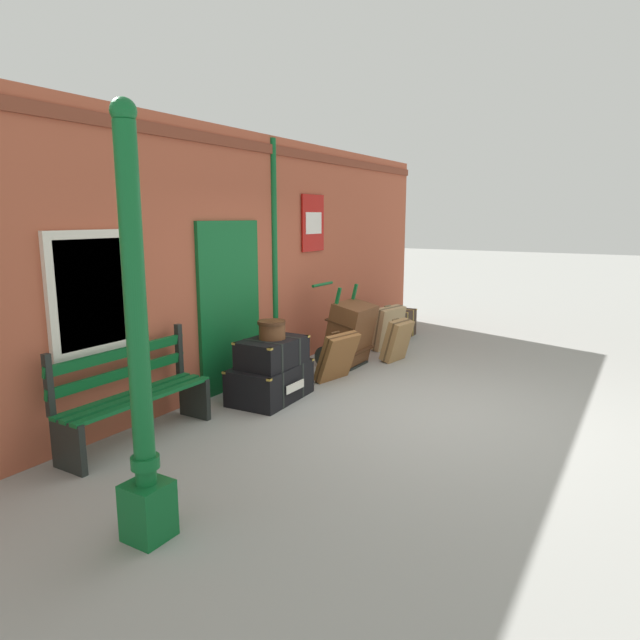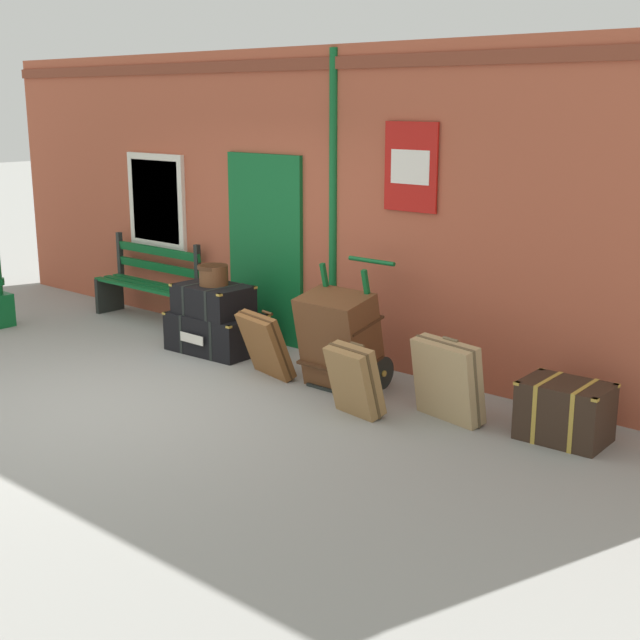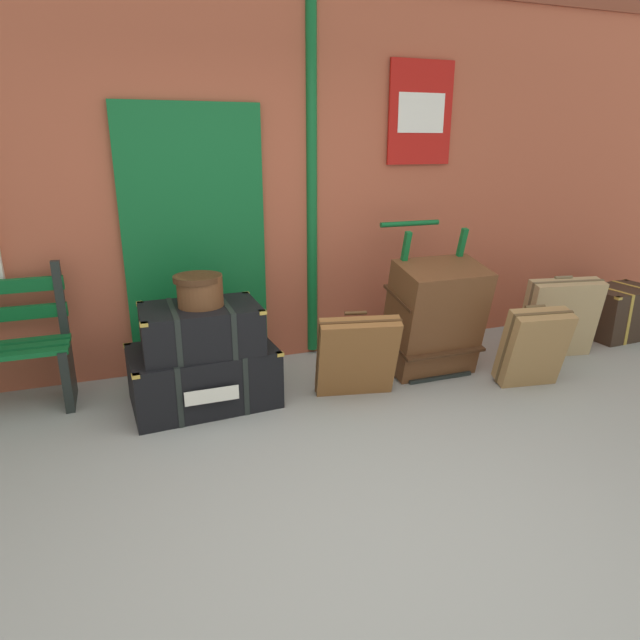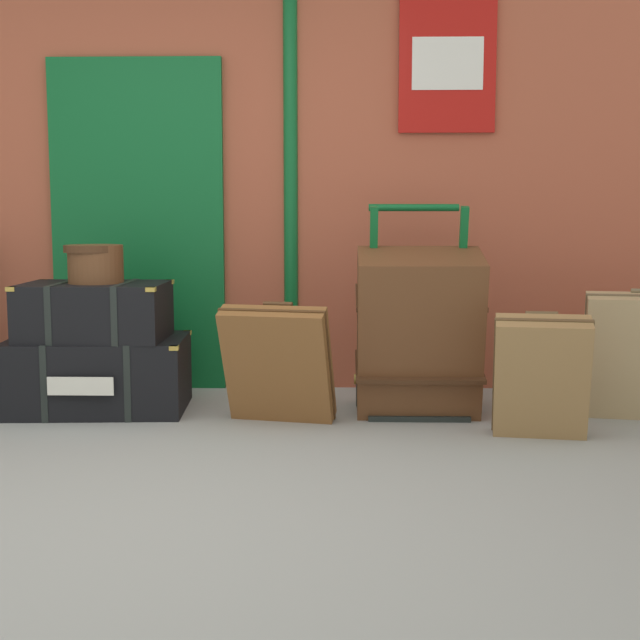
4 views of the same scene
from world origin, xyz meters
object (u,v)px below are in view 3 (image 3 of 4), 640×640
steamer_trunk_base (204,375)px  round_hatbox (200,289)px  steamer_trunk_middle (201,328)px  porters_trolley (422,335)px  large_brown_trunk (434,318)px  suitcase_brown (533,347)px  suitcase_caramel (357,357)px  corner_trunk (619,312)px  suitcase_umber (560,318)px

steamer_trunk_base → round_hatbox: 0.65m
steamer_trunk_middle → porters_trolley: 1.86m
large_brown_trunk → suitcase_brown: (0.58, -0.49, -0.16)m
steamer_trunk_base → suitcase_caramel: (1.06, -0.32, 0.12)m
porters_trolley → corner_trunk: (2.20, 0.01, -0.03)m
steamer_trunk_base → round_hatbox: round_hatbox is taller
steamer_trunk_middle → porters_trolley: size_ratio=0.68×
round_hatbox → large_brown_trunk: (1.82, -0.07, -0.39)m
steamer_trunk_middle → suitcase_brown: size_ratio=1.25×
steamer_trunk_base → suitcase_umber: bearing=-2.7°
steamer_trunk_middle → round_hatbox: 0.28m
suitcase_caramel → steamer_trunk_base: bearing=163.4°
round_hatbox → large_brown_trunk: size_ratio=0.35×
porters_trolley → large_brown_trunk: 0.27m
steamer_trunk_base → corner_trunk: size_ratio=1.47×
suitcase_umber → suitcase_caramel: suitcase_umber is taller
suitcase_brown → suitcase_caramel: bearing=168.7°
porters_trolley → suitcase_brown: (0.58, -0.66, 0.05)m
steamer_trunk_base → porters_trolley: size_ratio=0.88×
large_brown_trunk → suitcase_caramel: 0.81m
suitcase_umber → corner_trunk: 1.00m
suitcase_caramel → suitcase_brown: size_ratio=1.02×
suitcase_caramel → round_hatbox: bearing=164.8°
steamer_trunk_base → suitcase_caramel: suitcase_caramel is taller
steamer_trunk_base → porters_trolley: (1.83, 0.08, 0.06)m
suitcase_brown → round_hatbox: bearing=166.9°
porters_trolley → large_brown_trunk: (-0.00, -0.18, 0.20)m
round_hatbox → suitcase_umber: size_ratio=0.46×
suitcase_umber → corner_trunk: size_ratio=1.02×
porters_trolley → large_brown_trunk: size_ratio=1.25×
steamer_trunk_middle → suitcase_umber: steamer_trunk_middle is taller
steamer_trunk_middle → round_hatbox: round_hatbox is taller
round_hatbox → porters_trolley: size_ratio=0.28×
steamer_trunk_middle → suitcase_umber: size_ratio=1.12×
suitcase_brown → steamer_trunk_middle: bearing=167.1°
steamer_trunk_middle → round_hatbox: (0.01, 0.01, 0.28)m
round_hatbox → suitcase_brown: (2.40, -0.56, -0.54)m
round_hatbox → corner_trunk: bearing=1.7°
suitcase_umber → suitcase_caramel: 2.02m
round_hatbox → corner_trunk: round_hatbox is taller
steamer_trunk_base → round_hatbox: size_ratio=3.17×
suitcase_caramel → suitcase_brown: suitcase_caramel is taller
suitcase_caramel → corner_trunk: (2.97, 0.41, -0.09)m
steamer_trunk_middle → round_hatbox: bearing=28.2°
large_brown_trunk → suitcase_caramel: size_ratio=1.43×
round_hatbox → porters_trolley: bearing=3.4°
porters_trolley → suitcase_umber: size_ratio=1.64×
steamer_trunk_middle → porters_trolley: porters_trolley is taller
suitcase_umber → suitcase_brown: suitcase_umber is taller
suitcase_umber → suitcase_brown: bearing=-146.1°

